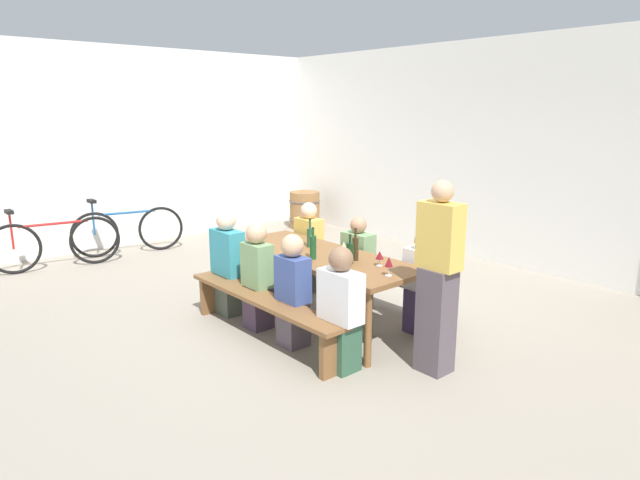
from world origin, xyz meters
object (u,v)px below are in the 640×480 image
at_px(bench_far, 369,276).
at_px(seated_guest_far_1, 358,266).
at_px(wine_bottle_2, 313,247).
at_px(seated_guest_near_1, 257,277).
at_px(wine_bottle_1, 310,237).
at_px(standing_host, 438,282).
at_px(seated_guest_near_2, 293,292).
at_px(seated_guest_near_3, 340,312).
at_px(wine_bottle_0, 355,248).
at_px(seated_guest_far_2, 422,286).
at_px(parked_bicycle_0, 128,231).
at_px(wine_barrel, 305,210).
at_px(parked_bicycle_1, 55,243).
at_px(seated_guest_far_0, 309,249).
at_px(seated_guest_near_0, 228,265).
at_px(wine_glass_0, 380,255).
at_px(wine_glass_1, 344,246).
at_px(tasting_table, 320,260).
at_px(wine_glass_2, 389,262).
at_px(wine_bottle_3, 350,253).
at_px(bench_near, 263,305).

xyz_separation_m(bench_far, seated_guest_far_1, (-0.03, -0.15, 0.14)).
xyz_separation_m(wine_bottle_2, seated_guest_near_1, (-0.40, -0.41, -0.33)).
bearing_deg(wine_bottle_1, standing_host, -3.54).
bearing_deg(wine_bottle_1, seated_guest_near_2, -50.21).
distance_m(seated_guest_near_3, seated_guest_far_1, 1.53).
height_order(bench_far, wine_bottle_0, wine_bottle_0).
bearing_deg(seated_guest_far_2, parked_bicycle_0, -79.01).
bearing_deg(wine_barrel, wine_bottle_0, -33.77).
height_order(standing_host, parked_bicycle_1, standing_host).
bearing_deg(seated_guest_near_1, seated_guest_far_0, 26.50).
bearing_deg(seated_guest_near_0, wine_glass_0, -65.16).
height_order(bench_far, seated_guest_near_2, seated_guest_near_2).
bearing_deg(wine_bottle_1, wine_glass_1, -1.07).
height_order(tasting_table, standing_host, standing_host).
distance_m(standing_host, parked_bicycle_0, 5.67).
bearing_deg(wine_glass_2, seated_guest_near_0, -163.44).
bearing_deg(wine_glass_0, seated_guest_near_1, -144.12).
distance_m(wine_glass_2, seated_guest_near_1, 1.44).
relative_size(wine_glass_0, seated_guest_near_2, 0.13).
distance_m(seated_guest_near_2, parked_bicycle_1, 4.37).
bearing_deg(wine_bottle_1, parked_bicycle_0, -172.51).
relative_size(seated_guest_near_1, parked_bicycle_1, 0.65).
distance_m(seated_guest_near_1, parked_bicycle_0, 3.85).
xyz_separation_m(seated_guest_far_2, parked_bicycle_0, (-5.01, -0.97, -0.12)).
distance_m(wine_glass_0, parked_bicycle_1, 5.00).
xyz_separation_m(wine_bottle_3, standing_host, (1.04, 0.03, -0.05)).
bearing_deg(wine_bottle_3, seated_guest_far_1, 129.19).
bearing_deg(seated_guest_far_2, seated_guest_near_1, -45.03).
distance_m(wine_glass_1, seated_guest_near_2, 0.77).
relative_size(bench_far, wine_bottle_2, 6.79).
xyz_separation_m(seated_guest_near_0, seated_guest_far_2, (1.74, 1.18, -0.06)).
bearing_deg(standing_host, seated_guest_near_3, 46.71).
distance_m(seated_guest_near_1, seated_guest_near_3, 1.24).
bearing_deg(seated_guest_far_0, seated_guest_far_1, 90.00).
distance_m(tasting_table, bench_far, 0.80).
distance_m(seated_guest_near_3, parked_bicycle_0, 5.08).
relative_size(bench_far, wine_barrel, 3.20).
xyz_separation_m(wine_bottle_2, seated_guest_far_1, (-0.13, 0.77, -0.38)).
relative_size(wine_glass_0, parked_bicycle_0, 0.09).
bearing_deg(seated_guest_near_3, seated_guest_near_1, 90.00).
xyz_separation_m(wine_bottle_1, wine_bottle_3, (0.77, -0.14, -0.00)).
height_order(tasting_table, wine_bottle_0, wine_bottle_0).
bearing_deg(seated_guest_near_3, seated_guest_far_2, 3.18).
bearing_deg(seated_guest_far_1, parked_bicycle_1, -62.12).
distance_m(wine_glass_1, wine_glass_2, 0.76).
bearing_deg(seated_guest_far_1, seated_guest_far_0, -90.00).
relative_size(bench_near, seated_guest_near_2, 2.01).
height_order(wine_bottle_3, seated_guest_near_1, seated_guest_near_1).
relative_size(seated_guest_near_2, seated_guest_far_2, 1.04).
relative_size(wine_glass_1, seated_guest_far_2, 0.15).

